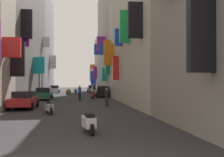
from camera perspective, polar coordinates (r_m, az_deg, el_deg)
ground_plane at (r=35.65m, az=-8.30°, el=-4.22°), size 140.00×140.00×0.00m
building_left_mid_c at (r=36.90m, az=-20.99°, el=10.39°), size 7.40×22.14×18.54m
building_left_far at (r=57.14m, az=-16.26°, el=7.41°), size 7.29×19.24×20.49m
building_right_mid_b at (r=32.04m, az=6.23°, el=7.48°), size 7.24×13.53×13.52m
building_right_mid_c at (r=48.25m, az=1.44°, el=8.16°), size 7.37×19.09×19.28m
building_right_far at (r=61.72m, az=-0.72°, el=2.96°), size 7.34×9.00×12.36m
parked_car_silver at (r=54.26m, az=-12.26°, el=-2.20°), size 1.96×3.93×1.47m
parked_car_black at (r=38.11m, az=-2.20°, el=-2.77°), size 2.03×4.42×1.58m
parked_car_green at (r=32.98m, az=-14.53°, el=-3.14°), size 2.00×3.96×1.49m
parked_car_yellow at (r=44.99m, az=-3.29°, el=-2.56°), size 1.98×4.10×1.39m
parked_car_grey at (r=54.94m, az=-4.34°, el=-2.19°), size 1.93×4.16×1.48m
parked_car_red at (r=22.69m, az=-18.44°, el=-4.29°), size 1.93×4.32×1.42m
scooter_orange at (r=47.04m, az=-9.37°, el=-2.81°), size 0.82×1.80×1.13m
scooter_blue at (r=49.83m, az=-7.86°, el=-2.70°), size 0.48×1.90×1.13m
scooter_white at (r=11.41m, az=-5.02°, el=-9.35°), size 0.60×1.79×1.13m
scooter_silver at (r=18.54m, az=-13.40°, el=-6.01°), size 0.74×1.81×1.13m
scooter_red at (r=34.42m, az=-4.23°, el=-3.58°), size 0.56×1.86×1.13m
pedestrian_crossing at (r=31.15m, az=-7.00°, el=-3.10°), size 0.53×0.53×1.76m
pedestrian_near_left at (r=23.47m, az=-1.14°, el=-4.07°), size 0.53×0.53×1.63m
traffic_light_near_corner at (r=37.35m, az=-15.42°, el=0.60°), size 0.26×0.34×4.46m
traffic_light_far_corner at (r=40.04m, az=-14.88°, el=0.57°), size 0.26×0.34×4.53m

